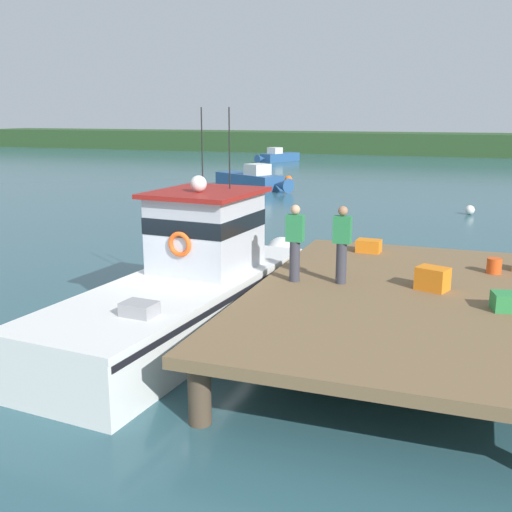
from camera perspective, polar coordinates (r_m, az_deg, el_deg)
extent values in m
plane|color=#2D5660|center=(14.05, -6.33, -6.25)|extent=(200.00, 200.00, 0.00)
cylinder|color=#4C3D2D|center=(9.56, -5.32, -12.69)|extent=(0.36, 0.36, 1.00)
cylinder|color=#4C3D2D|center=(16.90, 6.54, -1.12)|extent=(0.36, 0.36, 1.00)
cube|color=brown|center=(12.43, 13.88, -3.84)|extent=(6.00, 9.00, 0.20)
cube|color=white|center=(13.12, -7.13, -5.17)|extent=(3.15, 8.18, 1.10)
cone|color=white|center=(17.30, 1.40, -0.53)|extent=(1.25, 1.88, 1.10)
cube|color=black|center=(12.98, -7.18, -3.28)|extent=(3.16, 8.02, 0.12)
cube|color=white|center=(12.94, -7.20, -2.60)|extent=(3.19, 8.18, 0.12)
cube|color=silver|center=(13.75, -4.68, 2.00)|extent=(2.08, 2.35, 1.80)
cube|color=black|center=(13.69, -4.70, 3.30)|extent=(2.10, 2.37, 0.36)
cube|color=maroon|center=(13.59, -4.75, 5.93)|extent=(2.34, 2.67, 0.10)
sphere|color=white|center=(13.31, -5.41, 6.76)|extent=(0.36, 0.36, 0.36)
cylinder|color=black|center=(14.11, -5.08, 10.07)|extent=(0.03, 0.03, 1.80)
cylinder|color=black|center=(13.78, -2.51, 10.03)|extent=(0.03, 0.03, 1.80)
cube|color=#939399|center=(10.86, -10.85, -5.19)|extent=(0.63, 0.49, 0.36)
torus|color=orange|center=(11.03, -16.69, -5.90)|extent=(0.60, 0.60, 0.12)
torus|color=#EA5119|center=(12.78, -7.17, 1.09)|extent=(0.55, 0.14, 0.54)
cube|color=#2D8442|center=(11.88, 22.68, -3.97)|extent=(0.69, 0.57, 0.33)
cube|color=orange|center=(12.72, 16.21, -2.05)|extent=(0.71, 0.62, 0.46)
cube|color=orange|center=(15.80, 10.52, 0.93)|extent=(0.62, 0.47, 0.32)
cylinder|color=#E04C19|center=(14.48, 21.42, -0.86)|extent=(0.32, 0.32, 0.34)
cylinder|color=#383842|center=(12.82, 3.64, -0.50)|extent=(0.22, 0.22, 0.86)
cube|color=#287F47|center=(12.67, 3.69, 2.62)|extent=(0.36, 0.22, 0.56)
sphere|color=tan|center=(12.60, 3.71, 4.37)|extent=(0.20, 0.20, 0.20)
cylinder|color=#383842|center=(12.75, 7.99, -0.68)|extent=(0.22, 0.22, 0.86)
cube|color=#287F47|center=(12.60, 8.09, 2.46)|extent=(0.36, 0.22, 0.56)
sphere|color=#9E7051|center=(12.53, 8.15, 4.21)|extent=(0.20, 0.20, 0.20)
cube|color=#285184|center=(39.08, -0.69, 7.06)|extent=(5.07, 3.81, 0.90)
cone|color=#285184|center=(36.78, 2.41, 6.66)|extent=(1.52, 1.39, 0.90)
cube|color=silver|center=(38.35, 0.14, 8.12)|extent=(1.70, 1.70, 0.67)
cube|color=#285184|center=(61.04, 2.27, 9.24)|extent=(3.05, 4.53, 0.79)
cone|color=#285184|center=(59.06, 0.48, 9.11)|extent=(1.17, 1.32, 0.79)
cube|color=silver|center=(60.43, 1.78, 9.86)|extent=(1.46, 1.45, 0.59)
sphere|color=#EA5B19|center=(41.91, 3.07, 7.19)|extent=(0.51, 0.51, 0.51)
sphere|color=silver|center=(30.41, 19.40, 4.09)|extent=(0.44, 0.44, 0.44)
sphere|color=red|center=(19.70, 19.33, -0.52)|extent=(0.47, 0.47, 0.47)
cube|color=#284723|center=(74.17, 15.52, 10.11)|extent=(120.00, 8.00, 2.40)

